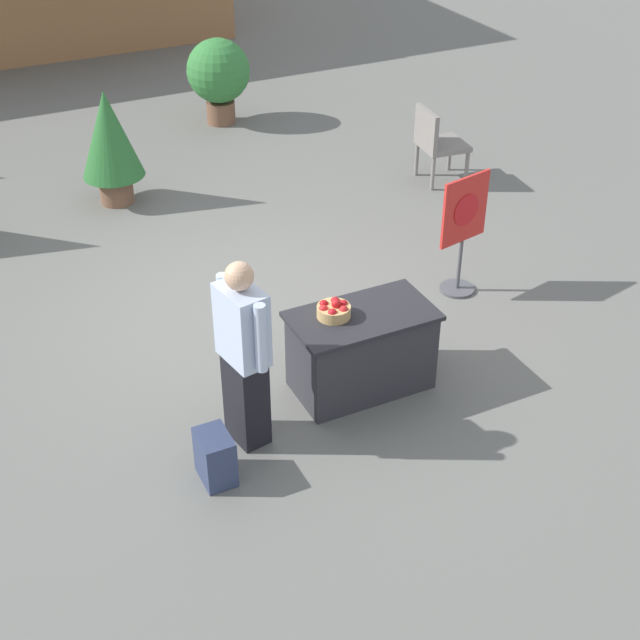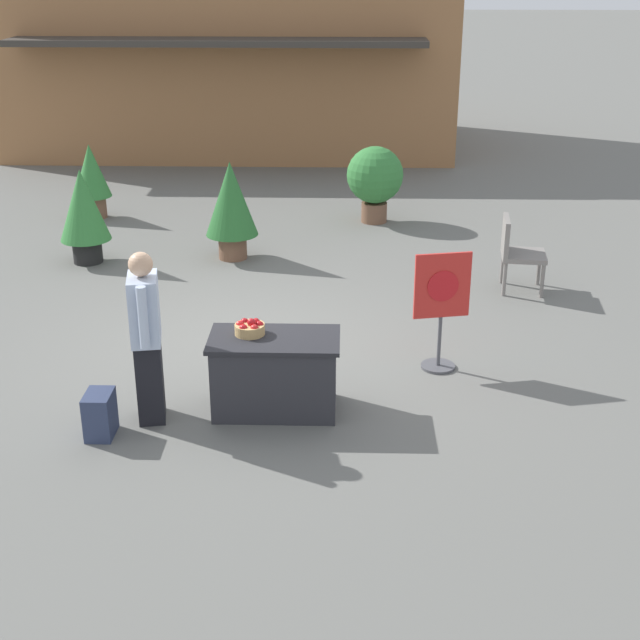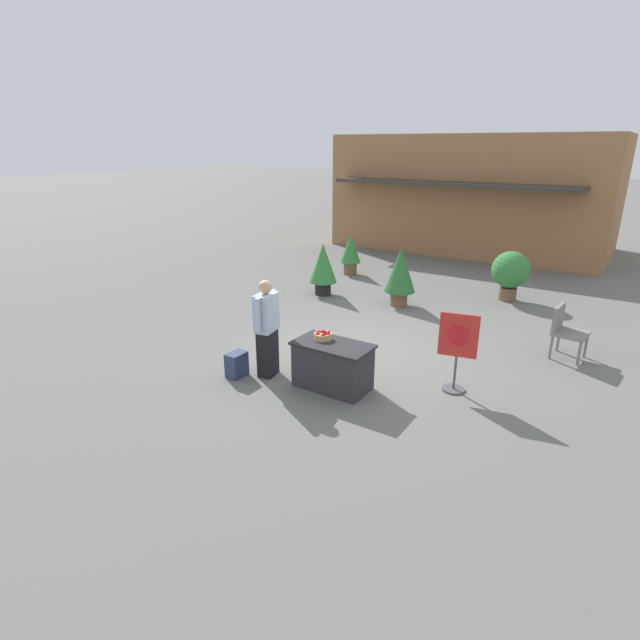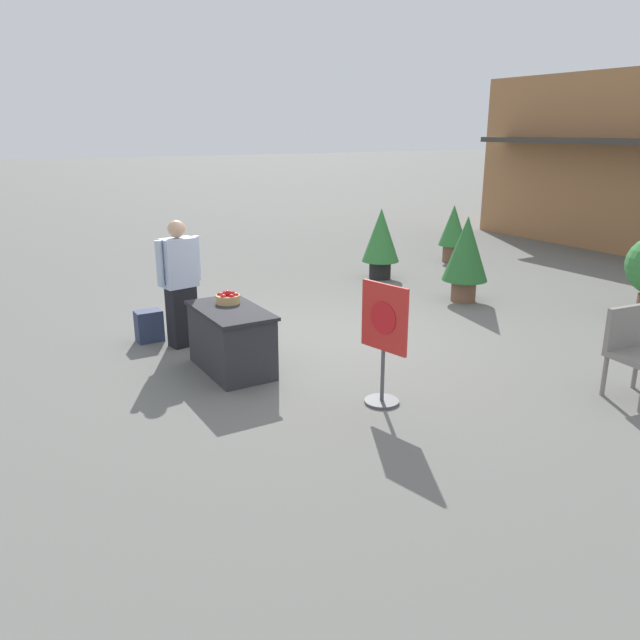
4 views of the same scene
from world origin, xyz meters
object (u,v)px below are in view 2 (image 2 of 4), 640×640
Objects in this scene: potted_plant_near_right at (375,178)px; potted_plant_far_right at (83,210)px; display_table at (275,374)px; potted_plant_far_left at (231,203)px; apple_basket at (250,328)px; potted_plant_near_left at (91,176)px; person_visitor at (146,337)px; backpack at (100,415)px; poster_board at (441,307)px; patio_chair at (516,250)px.

potted_plant_near_right is 4.61m from potted_plant_far_right.
potted_plant_far_left reaches higher than display_table.
apple_basket is 0.23× the size of potted_plant_near_left.
person_visitor is at bearing -108.92° from potted_plant_near_right.
display_table is at bearing -55.24° from potted_plant_far_right.
backpack is 0.35× the size of potted_plant_near_left.
backpack is at bearing -160.80° from display_table.
poster_board reaches higher than potted_plant_near_left.
poster_board reaches higher than patio_chair.
apple_basket is 2.09m from poster_board.
potted_plant_far_left is 2.04m from potted_plant_far_right.
potted_plant_near_left is 0.91× the size of potted_plant_far_right.
display_table is 0.50m from apple_basket.
apple_basket is 0.68× the size of backpack.
potted_plant_far_left reaches higher than patio_chair.
person_visitor reaches higher than poster_board.
potted_plant_far_left is at bearing -38.64° from potted_plant_near_left.
potted_plant_far_right is (-4.09, -2.13, 0.03)m from potted_plant_near_right.
display_table is 1.28× the size of patio_chair.
apple_basket is 0.23× the size of potted_plant_near_right.
potted_plant_far_right is (-4.62, 3.31, 0.07)m from poster_board.
person_visitor is 1.24× the size of potted_plant_far_right.
potted_plant_near_right is (4.58, -0.11, 0.03)m from potted_plant_near_left.
apple_basket is 0.22× the size of poster_board.
potted_plant_far_right is at bearing 106.47° from backpack.
potted_plant_near_left is 2.30m from potted_plant_far_right.
potted_plant_near_left reaches higher than patio_chair.
patio_chair reaches higher than backpack.
potted_plant_far_left is (-2.59, 3.54, 0.12)m from poster_board.
potted_plant_far_right is (-1.42, 4.81, 0.55)m from backpack.
display_table is 1.25m from person_visitor.
potted_plant_far_left is at bearing 168.72° from patio_chair.
display_table is at bearing -78.16° from potted_plant_far_left.
backpack is (-1.31, -0.61, -0.60)m from apple_basket.
potted_plant_far_right is at bearing -173.49° from potted_plant_far_left.
poster_board reaches higher than apple_basket.
poster_board is 0.96× the size of potted_plant_far_right.
poster_board is 5.47m from potted_plant_near_right.
person_visitor is 1.29× the size of poster_board.
patio_chair is 0.72× the size of potted_plant_far_right.
patio_chair is at bearing 31.49° from person_visitor.
potted_plant_near_right is at bearing 69.00° from backpack.
backpack is at bearing -73.53° from potted_plant_far_right.
display_table is 0.88× the size of potted_plant_far_left.
backpack is at bearing -76.62° from poster_board.
poster_board is 7.54m from potted_plant_near_left.
potted_plant_near_right is at bearing 60.98° from person_visitor.
potted_plant_near_right is (-0.53, 5.44, 0.03)m from poster_board.
patio_chair is at bearing 46.69° from apple_basket.
patio_chair is at bearing 141.38° from poster_board.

